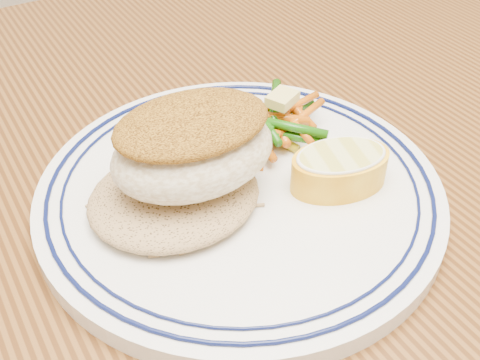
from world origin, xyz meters
name	(u,v)px	position (x,y,z in m)	size (l,w,h in m)	color
dining_table	(275,291)	(0.00, 0.00, 0.65)	(1.50, 0.90, 0.75)	#47260E
plate	(240,191)	(-0.02, 0.02, 0.76)	(0.29, 0.29, 0.02)	white
rice_pilaf	(174,193)	(-0.07, 0.02, 0.78)	(0.12, 0.10, 0.02)	#9F7C4F
fish_fillet	(193,145)	(-0.06, 0.02, 0.81)	(0.11, 0.08, 0.06)	beige
vegetable_pile	(267,121)	(0.03, 0.06, 0.78)	(0.11, 0.10, 0.03)	#AC9712
butter_pat	(282,99)	(0.04, 0.05, 0.80)	(0.02, 0.02, 0.01)	#DCCE6B
lemon_wedge	(340,168)	(0.04, -0.02, 0.78)	(0.08, 0.08, 0.03)	yellow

